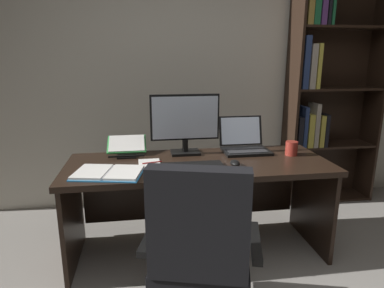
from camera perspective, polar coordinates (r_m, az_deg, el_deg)
name	(u,v)px	position (r m, az deg, el deg)	size (l,w,h in m)	color
wall_back	(197,76)	(3.36, 0.78, 11.45)	(4.84, 0.12, 2.53)	beige
desk	(197,183)	(2.55, 0.83, -6.53)	(1.87, 0.71, 0.72)	black
bookshelf	(323,89)	(3.56, 21.21, 8.68)	(0.90, 0.31, 2.29)	black
office_chair	(200,264)	(1.85, 1.42, -19.64)	(0.69, 0.60, 0.97)	black
monitor	(185,124)	(2.57, -1.19, 3.47)	(0.53, 0.16, 0.46)	black
laptop	(244,144)	(2.72, 8.79, -0.01)	(0.36, 0.33, 0.26)	black
keyboard	(192,166)	(2.29, 0.00, -3.78)	(0.42, 0.15, 0.02)	black
computer_mouse	(235,163)	(2.34, 7.27, -3.22)	(0.06, 0.10, 0.04)	black
reading_stand_with_book	(127,146)	(2.64, -10.97, -0.34)	(0.29, 0.25, 0.13)	black
open_binder	(108,173)	(2.23, -13.94, -4.74)	(0.48, 0.37, 0.02)	#2D84C6
notepad	(149,164)	(2.38, -7.21, -3.33)	(0.15, 0.21, 0.01)	white
pen	(152,162)	(2.38, -6.74, -3.11)	(0.01, 0.01, 0.14)	maroon
coffee_mug	(291,148)	(2.68, 16.46, -0.70)	(0.09, 0.09, 0.11)	maroon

